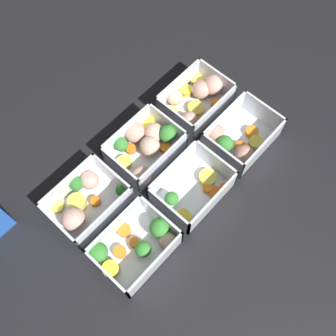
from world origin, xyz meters
TOP-DOWN VIEW (x-y plane):
  - ground_plane at (0.00, 0.00)m, footprint 4.00×4.00m
  - container_near_left at (-0.17, -0.07)m, footprint 0.16×0.13m
  - container_near_center at (-0.00, -0.07)m, footprint 0.16×0.12m
  - container_near_right at (0.15, -0.07)m, footprint 0.17×0.14m
  - container_far_left at (-0.18, 0.08)m, footprint 0.16×0.13m
  - container_far_center at (0.01, 0.07)m, footprint 0.17×0.15m
  - container_far_right at (0.18, 0.07)m, footprint 0.17×0.13m

SIDE VIEW (x-z plane):
  - ground_plane at x=0.00m, z-range 0.00..0.00m
  - container_near_center at x=0.00m, z-range -0.01..0.05m
  - container_far_right at x=0.18m, z-range -0.01..0.05m
  - container_near_right at x=0.15m, z-range -0.01..0.05m
  - container_far_left at x=-0.18m, z-range -0.01..0.06m
  - container_near_left at x=-0.17m, z-range -0.01..0.06m
  - container_far_center at x=0.01m, z-range -0.01..0.06m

